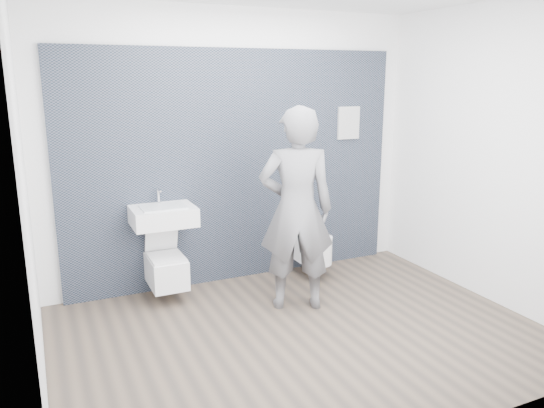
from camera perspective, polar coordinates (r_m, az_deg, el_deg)
name	(u,v)px	position (r m, az deg, el deg)	size (l,w,h in m)	color
ground	(301,333)	(4.64, 3.18, -13.73)	(4.00, 4.00, 0.00)	brown
room_shell	(304,128)	(4.14, 3.50, 8.21)	(4.00, 4.00, 4.00)	white
tile_wall	(239,276)	(5.86, -3.58, -7.71)	(3.60, 0.06, 2.40)	black
washbasin	(163,215)	(5.14, -11.62, -1.21)	(0.59, 0.44, 0.44)	white
toilet_square	(166,269)	(5.28, -11.31, -6.83)	(0.34, 0.49, 0.64)	white
toilet_rounded	(312,247)	(5.78, 4.34, -4.66)	(0.33, 0.56, 0.30)	white
info_placard	(344,260)	(6.38, 7.74, -6.00)	(0.27, 0.03, 0.36)	white
visitor	(296,210)	(4.84, 2.64, -0.61)	(0.69, 0.45, 1.88)	slate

